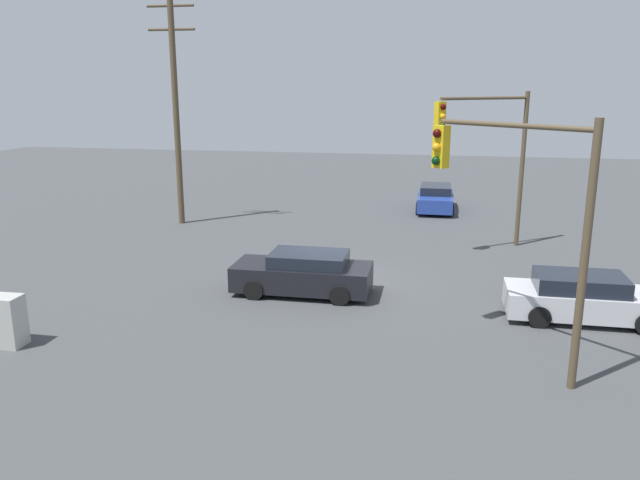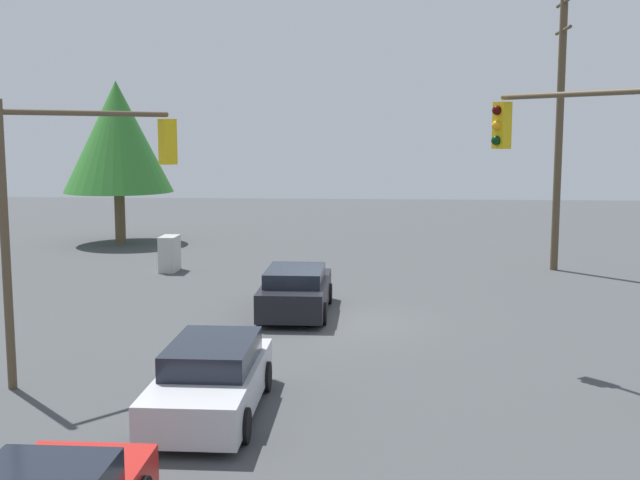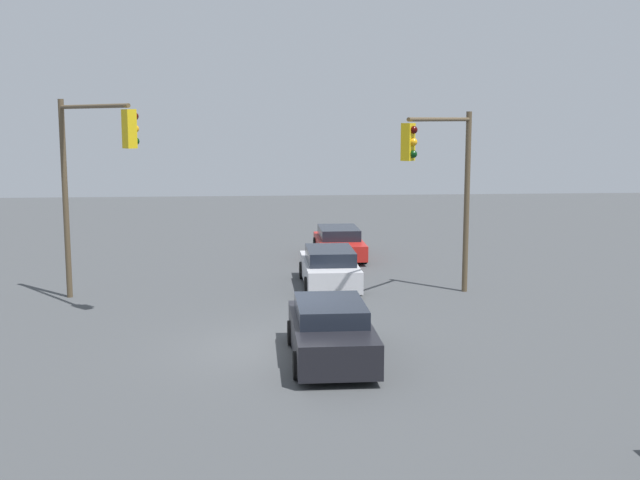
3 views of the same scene
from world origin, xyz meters
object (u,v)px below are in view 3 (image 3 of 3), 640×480
at_px(traffic_signal_main, 90,164).
at_px(traffic_signal_cross, 445,171).
at_px(sedan_dark, 331,332).
at_px(sedan_silver, 329,268).
at_px(sedan_red, 339,243).

distance_m(traffic_signal_main, traffic_signal_cross, 10.64).
xyz_separation_m(sedan_dark, traffic_signal_main, (-5.99, -6.59, 3.64)).
relative_size(sedan_silver, sedan_red, 1.01).
height_order(sedan_silver, traffic_signal_cross, traffic_signal_cross).
bearing_deg(sedan_silver, sedan_red, 80.58).
bearing_deg(traffic_signal_cross, sedan_red, -123.93).
bearing_deg(sedan_dark, sedan_silver, -95.27).
bearing_deg(sedan_silver, traffic_signal_main, -162.71).
bearing_deg(sedan_dark, sedan_red, -96.97).
bearing_deg(traffic_signal_main, traffic_signal_cross, 51.91).
height_order(traffic_signal_main, traffic_signal_cross, traffic_signal_main).
height_order(sedan_red, traffic_signal_cross, traffic_signal_cross).
xyz_separation_m(sedan_silver, traffic_signal_main, (2.29, -7.35, 3.66)).
bearing_deg(traffic_signal_main, sedan_dark, 10.38).
height_order(sedan_dark, traffic_signal_main, traffic_signal_main).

